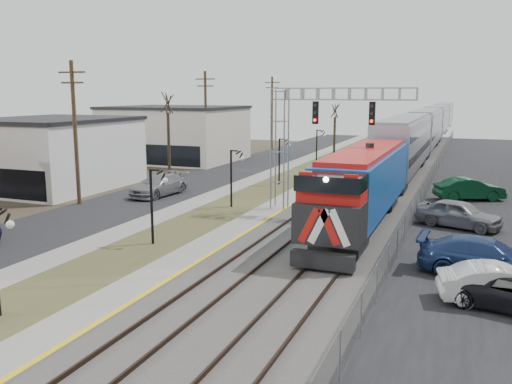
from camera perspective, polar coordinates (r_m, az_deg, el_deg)
The scene contains 19 objects.
street_west at distance 46.96m, azimuth -7.46°, elevation 0.75°, with size 7.00×120.00×0.04m, color black.
sidewalk at distance 44.97m, azimuth -2.43°, elevation 0.43°, with size 2.00×120.00×0.08m, color gray.
grass_median at distance 43.85m, azimuth 1.15°, elevation 0.17°, with size 4.00×120.00×0.06m, color #444625.
platform at distance 42.89m, azimuth 4.90°, elevation 0.02°, with size 2.00×120.00×0.24m, color gray.
ballast_bed at distance 41.76m, azimuth 11.48°, elevation -0.46°, with size 8.00×120.00×0.20m, color #595651.
platform_edge at distance 42.63m, azimuth 6.04°, elevation 0.11°, with size 0.24×120.00×0.01m, color gold.
track_near at distance 42.11m, azimuth 8.82°, elevation -0.04°, with size 1.58×120.00×0.15m.
track_far at distance 41.50m, azimuth 13.53°, elevation -0.36°, with size 1.58×120.00×0.15m.
train at distance 78.13m, azimuth 17.61°, elevation 6.34°, with size 3.00×108.65×5.33m.
signal_gantry at distance 34.91m, azimuth 5.20°, elevation 6.70°, with size 9.00×1.07×8.15m.
lampposts at distance 28.70m, azimuth -10.62°, elevation -1.48°, with size 0.14×62.14×4.00m.
utility_poles at distance 39.86m, azimuth -18.48°, elevation 5.81°, with size 0.28×80.28×10.00m.
fence at distance 41.13m, azimuth 17.28°, elevation 0.10°, with size 0.04×120.00×1.60m, color gray.
bare_trees at distance 50.56m, azimuth -6.53°, elevation 4.53°, with size 12.30×42.30×5.95m.
car_lot_b at distance 22.34m, azimuth 24.43°, elevation -9.02°, with size 1.58×4.53×1.49m, color silver.
car_lot_d at distance 25.40m, azimuth 23.06°, elevation -6.44°, with size 2.31×5.69×1.65m, color navy.
car_lot_e at distance 33.81m, azimuth 20.58°, elevation -2.22°, with size 1.93×4.81×1.64m, color gray.
car_lot_f at distance 42.77m, azimuth 21.55°, elevation 0.24°, with size 1.72×4.93×1.62m, color #0C4024.
car_street_b at distance 42.23m, azimuth -10.20°, elevation 0.68°, with size 2.27×5.57×1.62m, color gray.
Camera 1 is at (11.10, -5.42, 7.82)m, focal length 38.00 mm.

